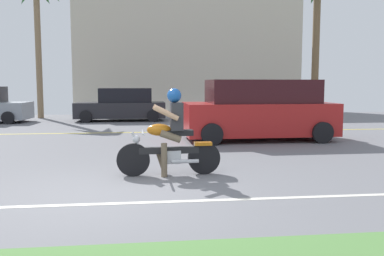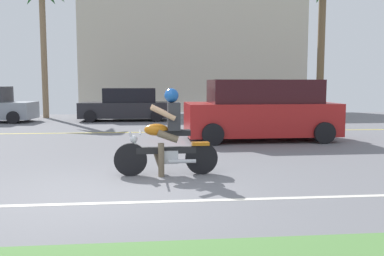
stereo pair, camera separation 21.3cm
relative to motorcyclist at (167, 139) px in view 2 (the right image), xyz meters
The scene contains 9 objects.
ground 2.08m from the motorcyclist, 123.04° to the left, with size 56.00×30.00×0.04m, color slate.
lane_line_near 2.24m from the motorcyclist, 119.93° to the right, with size 50.40×0.12×0.01m, color silver.
lane_line_far 7.35m from the motorcyclist, 98.36° to the left, with size 50.40×0.12×0.01m, color yellow.
motorcyclist is the anchor object (origin of this frame).
suv_nearby 5.74m from the motorcyclist, 56.74° to the left, with size 4.84×2.27×1.88m.
parked_car_1 12.30m from the motorcyclist, 96.85° to the left, with size 4.21×1.81×1.55m.
palm_tree_0 17.18m from the motorcyclist, 57.53° to the left, with size 3.04×3.03×7.34m.
palm_tree_1 16.20m from the motorcyclist, 111.76° to the left, with size 2.72×2.86×7.06m.
building_far 19.99m from the motorcyclist, 82.85° to the left, with size 14.13×4.00×7.16m, color beige.
Camera 2 is at (0.75, -6.58, 1.76)m, focal length 39.03 mm.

